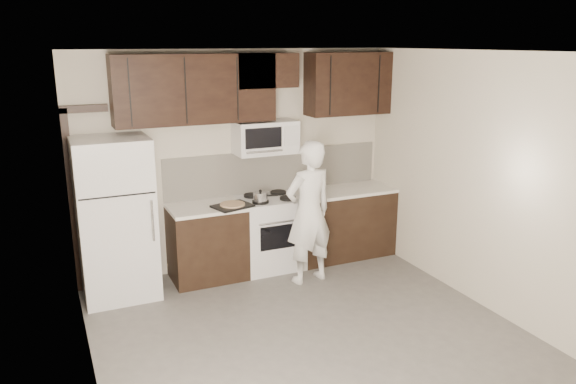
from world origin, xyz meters
TOP-DOWN VIEW (x-y plane):
  - floor at (0.00, 0.00)m, footprint 4.50×4.50m
  - back_wall at (0.00, 2.25)m, footprint 4.00×0.00m
  - ceiling at (0.00, 0.00)m, footprint 4.50×4.50m
  - counter_run at (0.60, 1.94)m, footprint 2.95×0.64m
  - stove at (0.30, 1.94)m, footprint 0.76×0.66m
  - backsplash at (0.50, 2.24)m, footprint 2.90×0.02m
  - upper_cabinets at (0.21, 2.08)m, footprint 3.48×0.35m
  - microwave at (0.30, 2.06)m, footprint 0.76×0.42m
  - refrigerator at (-1.55, 1.89)m, footprint 0.80×0.76m
  - door_trim at (-1.92, 2.21)m, footprint 0.50×0.08m
  - saucepan at (0.12, 1.79)m, footprint 0.29×0.17m
  - baking_tray at (-0.24, 1.76)m, footprint 0.50×0.43m
  - pizza at (-0.24, 1.76)m, footprint 0.36×0.36m
  - person at (0.56, 1.37)m, footprint 0.68×0.50m

SIDE VIEW (x-z plane):
  - floor at x=0.00m, z-range 0.00..0.00m
  - counter_run at x=0.60m, z-range 0.00..0.91m
  - stove at x=0.30m, z-range -0.01..0.93m
  - person at x=0.56m, z-range 0.00..1.71m
  - refrigerator at x=-1.55m, z-range 0.00..1.80m
  - baking_tray at x=-0.24m, z-range 0.91..0.93m
  - pizza at x=-0.24m, z-range 0.93..0.95m
  - saucepan at x=0.12m, z-range 0.89..1.06m
  - backsplash at x=0.50m, z-range 0.91..1.45m
  - door_trim at x=-1.92m, z-range 0.19..2.31m
  - back_wall at x=0.00m, z-range -0.65..3.35m
  - microwave at x=0.30m, z-range 1.45..1.85m
  - upper_cabinets at x=0.21m, z-range 1.89..2.67m
  - ceiling at x=0.00m, z-range 2.70..2.70m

